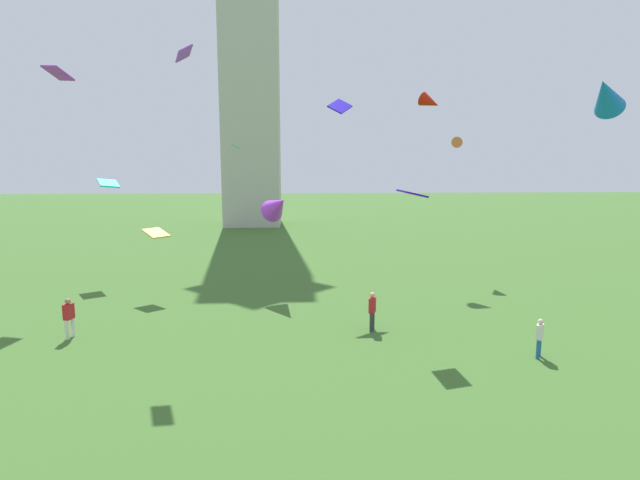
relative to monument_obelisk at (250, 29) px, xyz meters
The scene contains 15 objects.
monument_obelisk is the anchor object (origin of this frame).
person_0 51.47m from the monument_obelisk, 71.17° to the right, with size 0.43×0.48×1.59m.
person_1 46.60m from the monument_obelisk, 96.75° to the right, with size 0.37×0.55×1.81m.
person_2 46.89m from the monument_obelisk, 77.72° to the right, with size 0.41×0.54×1.82m.
kite_flying_0 34.29m from the monument_obelisk, 105.10° to the right, with size 1.47×1.78×0.70m.
kite_flying_1 38.86m from the monument_obelisk, 94.84° to the right, with size 1.80×1.85×0.45m.
kite_flying_2 33.37m from the monument_obelisk, 62.36° to the right, with size 1.85×1.84×1.44m.
kite_flying_3 39.49m from the monument_obelisk, 89.76° to the right, with size 0.99×1.33×0.74m.
kite_flying_4 34.71m from the monument_obelisk, 58.15° to the right, with size 0.98×1.31×0.92m.
kite_flying_5 38.07m from the monument_obelisk, 82.78° to the right, with size 2.25×2.68×2.04m.
kite_flying_6 33.90m from the monument_obelisk, 104.15° to the right, with size 1.86×2.11×0.62m.
kite_flying_7 31.90m from the monument_obelisk, 87.41° to the right, with size 0.62×0.90×0.29m.
kite_flying_8 43.51m from the monument_obelisk, 58.26° to the right, with size 3.02×2.98×2.52m.
kite_flying_9 35.67m from the monument_obelisk, 76.33° to the right, with size 1.59×1.47×1.05m.
kite_flying_10 45.31m from the monument_obelisk, 75.69° to the right, with size 1.14×1.57×0.31m.
Camera 1 is at (-1.28, -5.40, 7.76)m, focal length 28.03 mm.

